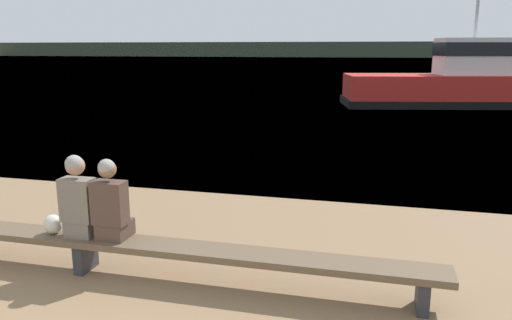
# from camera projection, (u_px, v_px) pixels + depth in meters

# --- Properties ---
(water_surface) EXTENTS (240.00, 240.00, 0.00)m
(water_surface) POSITION_uv_depth(u_px,v_px,m) (373.00, 59.00, 122.68)
(water_surface) COLOR #5684A3
(water_surface) RESTS_ON ground
(far_shoreline) EXTENTS (600.00, 12.00, 4.24)m
(far_shoreline) POSITION_uv_depth(u_px,v_px,m) (375.00, 49.00, 141.47)
(far_shoreline) COLOR #384233
(far_shoreline) RESTS_ON ground
(bench_main) EXTENTS (8.35, 0.43, 0.43)m
(bench_main) POSITION_uv_depth(u_px,v_px,m) (85.00, 242.00, 5.97)
(bench_main) COLOR brown
(bench_main) RESTS_ON ground
(person_left) EXTENTS (0.39, 0.39, 1.00)m
(person_left) POSITION_uv_depth(u_px,v_px,m) (79.00, 200.00, 5.86)
(person_left) COLOR #70665B
(person_left) RESTS_ON bench_main
(person_right) EXTENTS (0.39, 0.38, 0.97)m
(person_right) POSITION_uv_depth(u_px,v_px,m) (111.00, 204.00, 5.77)
(person_right) COLOR #4C382D
(person_right) RESTS_ON bench_main
(shopping_bag) EXTENTS (0.21, 0.21, 0.24)m
(shopping_bag) POSITION_uv_depth(u_px,v_px,m) (53.00, 224.00, 6.01)
(shopping_bag) COLOR beige
(shopping_bag) RESTS_ON bench_main
(tugboat_red) EXTENTS (11.53, 5.39, 5.78)m
(tugboat_red) POSITION_uv_depth(u_px,v_px,m) (469.00, 85.00, 22.83)
(tugboat_red) COLOR red
(tugboat_red) RESTS_ON water_surface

